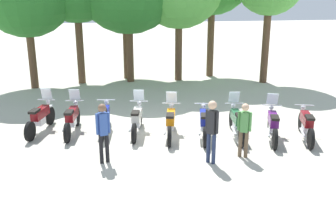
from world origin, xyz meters
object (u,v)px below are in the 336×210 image
Objects in this scene: motorcycle_6 at (237,122)px; motorcycle_2 at (104,118)px; motorcycle_4 at (171,122)px; motorcycle_7 at (273,124)px; person_2 at (212,127)px; motorcycle_3 at (137,119)px; motorcycle_1 at (72,118)px; motorcycle_5 at (204,122)px; motorcycle_0 at (41,117)px; person_0 at (103,129)px; person_1 at (244,126)px; motorcycle_8 at (306,124)px.

motorcycle_2 is at bearing 82.54° from motorcycle_6.
motorcycle_4 is 3.28m from motorcycle_7.
motorcycle_4 is at bearing -101.86° from motorcycle_2.
person_2 is (0.83, -2.12, 0.56)m from motorcycle_4.
motorcycle_3 reaches higher than motorcycle_2.
motorcycle_3 is 3.28m from motorcycle_6.
motorcycle_1 is 1.00× the size of motorcycle_6.
motorcycle_5 is 2.19m from motorcycle_7.
motorcycle_5 is (5.34, -1.20, -0.01)m from motorcycle_0.
person_2 is (4.04, -2.86, 0.56)m from motorcycle_1.
person_1 is at bearing 70.51° from person_0.
person_2 is at bearing 130.71° from person_1.
motorcycle_3 and motorcycle_7 have the same top height.
motorcycle_7 reaches higher than motorcycle_2.
motorcycle_0 is 0.98× the size of motorcycle_1.
motorcycle_2 is 1.02× the size of motorcycle_8.
motorcycle_0 is at bearing 93.70° from motorcycle_8.
person_1 reaches higher than motorcycle_6.
person_0 reaches higher than motorcycle_4.
motorcycle_4 is at bearing 71.03° from person_1.
motorcycle_3 is 1.00× the size of motorcycle_5.
motorcycle_8 is at bearing -97.62° from motorcycle_6.
motorcycle_8 is (6.41, -1.48, 0.00)m from motorcycle_2.
motorcycle_7 is at bearing 98.17° from motorcycle_8.
motorcycle_1 is 1.01× the size of motorcycle_3.
person_0 is 2.97m from person_2.
motorcycle_7 is 1.07m from motorcycle_8.
motorcycle_2 is at bearing 83.70° from person_1.
motorcycle_0 is 1.33× the size of person_1.
motorcycle_0 is 0.99× the size of motorcycle_4.
motorcycle_2 is at bearing 92.23° from motorcycle_7.
person_1 is (6.11, -2.86, 0.42)m from motorcycle_0.
motorcycle_4 reaches higher than motorcycle_8.
motorcycle_7 is (3.21, -0.66, 0.00)m from motorcycle_4.
motorcycle_1 is 2.72m from person_0.
motorcycle_7 is at bearing -98.23° from motorcycle_2.
person_2 is (-0.23, -1.92, 0.57)m from motorcycle_5.
motorcycle_4 and motorcycle_7 have the same top height.
motorcycle_1 and motorcycle_6 have the same top height.
motorcycle_8 is 1.24× the size of person_0.
person_2 is at bearing -127.42° from motorcycle_2.
motorcycle_2 is 6.58m from motorcycle_8.
motorcycle_5 is 1.34× the size of person_1.
motorcycle_7 is at bearing -22.61° from person_1.
motorcycle_1 is 6.57m from motorcycle_7.
motorcycle_4 is (2.14, -0.68, 0.01)m from motorcycle_2.
motorcycle_5 is at bearing 94.07° from motorcycle_7.
motorcycle_0 is 1.00× the size of motorcycle_8.
motorcycle_8 is at bearing -81.18° from motorcycle_7.
motorcycle_0 is at bearing 87.41° from motorcycle_4.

